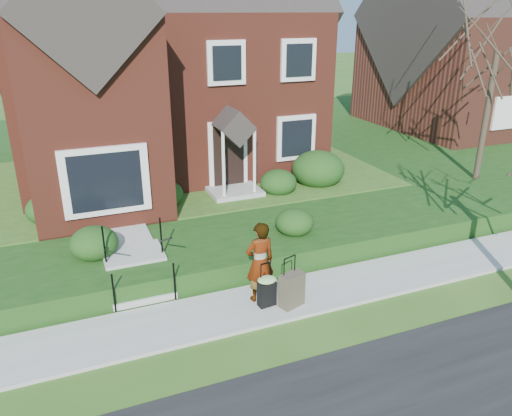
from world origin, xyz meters
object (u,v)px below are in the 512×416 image
woman (260,262)px  suitcase_black (267,289)px  front_steps (137,269)px  suitcase_olive (292,290)px

woman → suitcase_black: 0.61m
woman → suitcase_black: size_ratio=1.82×
front_steps → woman: bearing=-35.0°
front_steps → suitcase_black: front_steps is taller
front_steps → woman: size_ratio=1.10×
front_steps → suitcase_black: (2.44, -1.98, -0.00)m
front_steps → suitcase_olive: bearing=-36.7°
front_steps → suitcase_olive: 3.66m
woman → suitcase_olive: bearing=131.9°
woman → front_steps: bearing=-39.5°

